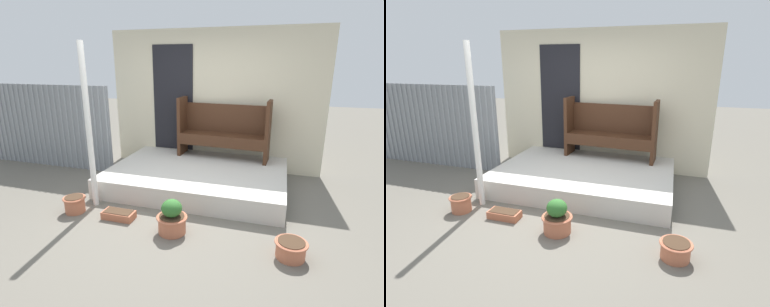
# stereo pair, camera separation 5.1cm
# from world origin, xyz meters

# --- Properties ---
(ground_plane) EXTENTS (24.00, 24.00, 0.00)m
(ground_plane) POSITION_xyz_m (0.00, 0.00, 0.00)
(ground_plane) COLOR #666056
(porch_slab) EXTENTS (2.86, 2.00, 0.31)m
(porch_slab) POSITION_xyz_m (0.06, 1.00, 0.16)
(porch_slab) COLOR beige
(porch_slab) RESTS_ON ground_plane
(house_wall) EXTENTS (4.06, 0.08, 2.60)m
(house_wall) POSITION_xyz_m (0.02, 2.03, 1.30)
(house_wall) COLOR beige
(house_wall) RESTS_ON ground_plane
(fence_corrugated) EXTENTS (2.89, 0.05, 1.61)m
(fence_corrugated) POSITION_xyz_m (-3.09, 1.15, 0.80)
(fence_corrugated) COLOR gray
(fence_corrugated) RESTS_ON ground_plane
(support_post) EXTENTS (0.08, 0.08, 2.27)m
(support_post) POSITION_xyz_m (-1.17, -0.12, 1.13)
(support_post) COLOR white
(support_post) RESTS_ON ground_plane
(bench) EXTENTS (1.66, 0.50, 1.08)m
(bench) POSITION_xyz_m (0.34, 1.73, 0.86)
(bench) COLOR #422616
(bench) RESTS_ON porch_slab
(flower_pot_left) EXTENTS (0.31, 0.31, 0.23)m
(flower_pot_left) POSITION_xyz_m (-1.32, -0.40, 0.13)
(flower_pot_left) COLOR #B76647
(flower_pot_left) RESTS_ON ground_plane
(flower_pot_middle) EXTENTS (0.38, 0.38, 0.43)m
(flower_pot_middle) POSITION_xyz_m (0.16, -0.50, 0.19)
(flower_pot_middle) COLOR #B76647
(flower_pot_middle) RESTS_ON ground_plane
(flower_pot_right) EXTENTS (0.35, 0.35, 0.20)m
(flower_pot_right) POSITION_xyz_m (1.54, -0.60, 0.11)
(flower_pot_right) COLOR #B76647
(flower_pot_right) RESTS_ON ground_plane
(planter_box_rect) EXTENTS (0.43, 0.20, 0.11)m
(planter_box_rect) POSITION_xyz_m (-0.64, -0.39, 0.05)
(planter_box_rect) COLOR #B26042
(planter_box_rect) RESTS_ON ground_plane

